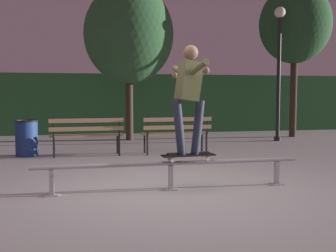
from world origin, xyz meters
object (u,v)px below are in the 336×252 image
(lamp_post_right, at_px, (279,56))
(skateboarder, at_px, (189,90))
(skateboard, at_px, (188,156))
(park_bench_left_center, at_px, (177,130))
(grind_rail, at_px, (171,168))
(tree_behind_benches, at_px, (129,35))
(trash_can, at_px, (27,137))
(park_bench_leftmost, at_px, (87,132))
(tree_far_right, at_px, (295,25))

(lamp_post_right, bearing_deg, skateboarder, -127.52)
(skateboard, relative_size, park_bench_left_center, 0.49)
(skateboard, bearing_deg, grind_rail, 180.00)
(grind_rail, distance_m, lamp_post_right, 7.33)
(skateboard, height_order, tree_behind_benches, tree_behind_benches)
(skateboarder, height_order, park_bench_left_center, skateboarder)
(trash_can, bearing_deg, park_bench_left_center, -5.73)
(grind_rail, distance_m, tree_behind_benches, 7.10)
(park_bench_left_center, bearing_deg, grind_rail, -104.52)
(park_bench_leftmost, bearing_deg, tree_behind_benches, 67.00)
(tree_behind_benches, distance_m, trash_can, 4.64)
(park_bench_left_center, xyz_separation_m, lamp_post_right, (3.53, 1.96, 1.94))
(park_bench_left_center, distance_m, lamp_post_right, 4.48)
(skateboard, xyz_separation_m, tree_behind_benches, (-0.10, 6.52, 2.65))
(tree_behind_benches, distance_m, tree_far_right, 5.32)
(tree_behind_benches, bearing_deg, skateboarder, -89.11)
(skateboarder, xyz_separation_m, park_bench_left_center, (0.63, 3.47, -0.88))
(trash_can, bearing_deg, tree_far_right, 18.21)
(tree_behind_benches, bearing_deg, lamp_post_right, -14.40)
(skateboard, distance_m, park_bench_left_center, 3.53)
(skateboarder, distance_m, lamp_post_right, 6.92)
(tree_far_right, bearing_deg, skateboarder, -129.08)
(grind_rail, bearing_deg, trash_can, 122.66)
(skateboard, relative_size, tree_far_right, 0.16)
(park_bench_leftmost, bearing_deg, park_bench_left_center, 0.00)
(park_bench_left_center, xyz_separation_m, trash_can, (-3.34, 0.33, -0.12))
(park_bench_leftmost, distance_m, lamp_post_right, 6.21)
(grind_rail, height_order, lamp_post_right, lamp_post_right)
(park_bench_leftmost, bearing_deg, grind_rail, -71.90)
(park_bench_left_center, relative_size, tree_far_right, 0.33)
(tree_far_right, bearing_deg, park_bench_left_center, -147.27)
(skateboarder, bearing_deg, tree_far_right, 50.92)
(tree_far_right, bearing_deg, skateboard, -129.09)
(park_bench_leftmost, bearing_deg, skateboard, -68.10)
(tree_behind_benches, bearing_deg, park_bench_leftmost, -113.00)
(grind_rail, height_order, skateboard, skateboard)
(grind_rail, xyz_separation_m, trash_can, (-2.44, 3.80, 0.10))
(skateboard, bearing_deg, trash_can, 125.36)
(lamp_post_right, bearing_deg, grind_rail, -129.23)
(skateboard, relative_size, trash_can, 0.99)
(tree_behind_benches, relative_size, trash_can, 5.74)
(skateboard, height_order, park_bench_leftmost, park_bench_leftmost)
(park_bench_left_center, bearing_deg, tree_far_right, 32.73)
(tree_far_right, bearing_deg, grind_rail, -130.47)
(tree_far_right, height_order, trash_can, tree_far_right)
(tree_far_right, xyz_separation_m, lamp_post_right, (-1.03, -0.98, -1.10))
(grind_rail, relative_size, tree_behind_benches, 0.84)
(park_bench_leftmost, distance_m, trash_can, 1.35)
(lamp_post_right, height_order, trash_can, lamp_post_right)
(tree_far_right, bearing_deg, lamp_post_right, -136.60)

